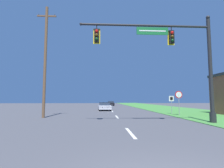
# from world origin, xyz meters

# --- Properties ---
(grass_verge_right) EXTENTS (10.00, 110.00, 0.04)m
(grass_verge_right) POSITION_xyz_m (10.50, 30.00, 0.02)
(grass_verge_right) COLOR #428438
(grass_verge_right) RESTS_ON ground
(road_center_line) EXTENTS (0.16, 34.80, 0.01)m
(road_center_line) POSITION_xyz_m (0.00, 22.00, 0.01)
(road_center_line) COLOR silver
(road_center_line) RESTS_ON ground
(signal_mast) EXTENTS (9.66, 0.47, 7.83)m
(signal_mast) POSITION_xyz_m (4.05, 9.27, 4.79)
(signal_mast) COLOR #232326
(signal_mast) RESTS_ON grass_verge_right
(car_ahead) EXTENTS (2.02, 4.68, 1.19)m
(car_ahead) POSITION_xyz_m (-1.07, 24.56, 0.61)
(car_ahead) COLOR black
(car_ahead) RESTS_ON ground
(far_car) EXTENTS (1.82, 4.26, 1.19)m
(far_car) POSITION_xyz_m (0.99, 46.59, 0.60)
(far_car) COLOR black
(far_car) RESTS_ON ground
(stop_sign) EXTENTS (0.76, 0.07, 2.50)m
(stop_sign) POSITION_xyz_m (6.55, 15.02, 1.86)
(stop_sign) COLOR gray
(stop_sign) RESTS_ON grass_verge_right
(route_sign_post) EXTENTS (0.55, 0.06, 2.03)m
(route_sign_post) POSITION_xyz_m (6.42, 16.68, 1.53)
(route_sign_post) COLOR gray
(route_sign_post) RESTS_ON grass_verge_right
(utility_pole_near) EXTENTS (1.80, 0.26, 10.54)m
(utility_pole_near) POSITION_xyz_m (-6.77, 13.64, 5.43)
(utility_pole_near) COLOR brown
(utility_pole_near) RESTS_ON ground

